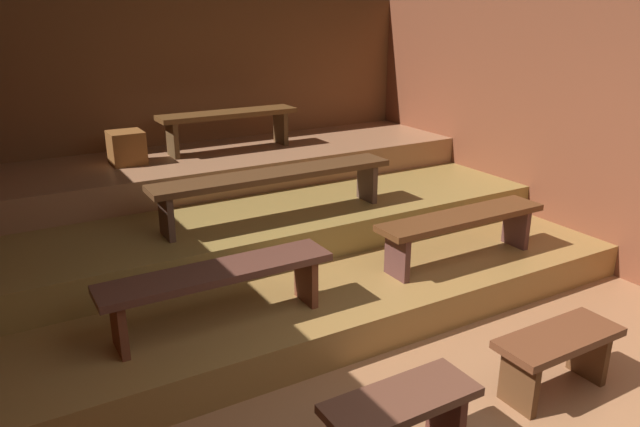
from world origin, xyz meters
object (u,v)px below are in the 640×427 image
(bench_floor_right, at_px, (558,350))
(bench_lower_left, at_px, (218,280))
(bench_lower_right, at_px, (462,224))
(wooden_crate_upper, at_px, (127,148))
(bench_middle_center, at_px, (275,179))
(bench_upper_center, at_px, (228,119))
(bench_floor_left, at_px, (401,413))

(bench_floor_right, xyz_separation_m, bench_lower_left, (-1.63, 1.34, 0.30))
(bench_lower_right, bearing_deg, wooden_crate_upper, 130.68)
(wooden_crate_upper, bearing_deg, bench_floor_right, -66.73)
(bench_lower_right, distance_m, bench_middle_center, 1.56)
(bench_upper_center, bearing_deg, bench_lower_left, -114.11)
(bench_middle_center, xyz_separation_m, wooden_crate_upper, (-0.87, 1.37, 0.10))
(wooden_crate_upper, bearing_deg, bench_middle_center, -57.47)
(bench_middle_center, bearing_deg, wooden_crate_upper, 122.53)
(bench_floor_left, height_order, bench_lower_right, bench_lower_right)
(bench_floor_right, bearing_deg, bench_lower_left, 140.54)
(bench_floor_right, bearing_deg, bench_lower_right, 71.72)
(bench_lower_left, bearing_deg, bench_upper_center, 65.89)
(bench_floor_left, xyz_separation_m, bench_middle_center, (0.46, 2.34, 0.59))
(bench_upper_center, bearing_deg, bench_floor_left, -99.66)
(bench_floor_right, xyz_separation_m, wooden_crate_upper, (-1.60, 3.71, 0.69))
(bench_floor_left, xyz_separation_m, bench_lower_right, (1.63, 1.34, 0.30))
(bench_lower_left, xyz_separation_m, bench_lower_right, (2.07, 0.00, 0.00))
(bench_lower_left, distance_m, bench_middle_center, 1.38)
(bench_upper_center, bearing_deg, wooden_crate_upper, -177.40)
(bench_floor_left, bearing_deg, bench_lower_right, 39.46)
(bench_floor_right, xyz_separation_m, bench_lower_right, (0.44, 1.34, 0.30))
(bench_lower_left, height_order, bench_lower_right, same)
(bench_floor_left, bearing_deg, bench_floor_right, 0.00)
(bench_middle_center, distance_m, bench_upper_center, 1.45)
(bench_floor_left, distance_m, bench_floor_right, 1.18)
(bench_lower_left, bearing_deg, bench_middle_center, 47.88)
(bench_floor_left, bearing_deg, bench_lower_left, 108.28)
(bench_middle_center, height_order, wooden_crate_upper, wooden_crate_upper)
(bench_lower_left, distance_m, bench_lower_right, 2.07)
(bench_lower_left, xyz_separation_m, wooden_crate_upper, (0.03, 2.37, 0.39))
(bench_upper_center, relative_size, wooden_crate_upper, 4.63)
(bench_middle_center, bearing_deg, bench_lower_left, -132.12)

